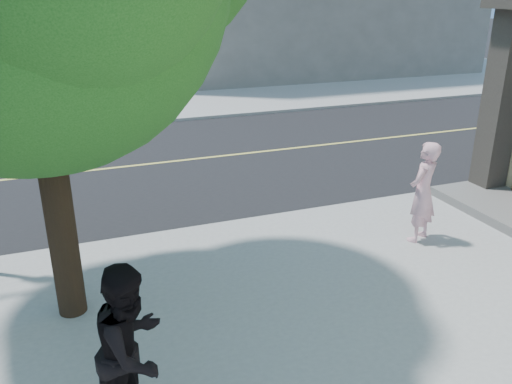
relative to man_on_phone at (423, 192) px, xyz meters
name	(u,v)px	position (x,y,z in m)	size (l,w,h in m)	color
ground	(22,259)	(-6.75, 1.98, -1.04)	(140.00, 140.00, 0.00)	black
road_ew	(29,177)	(-6.75, 6.48, -1.03)	(140.00, 9.00, 0.01)	black
sidewalk_ne	(272,65)	(6.75, 23.48, -0.98)	(29.00, 25.00, 0.12)	#989897
man_on_phone	(423,192)	(0.00, 0.00, 0.00)	(0.67, 0.44, 1.83)	#E3A5B5
pedestrian	(132,351)	(-5.43, -2.62, 0.03)	(0.92, 0.71, 1.89)	black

